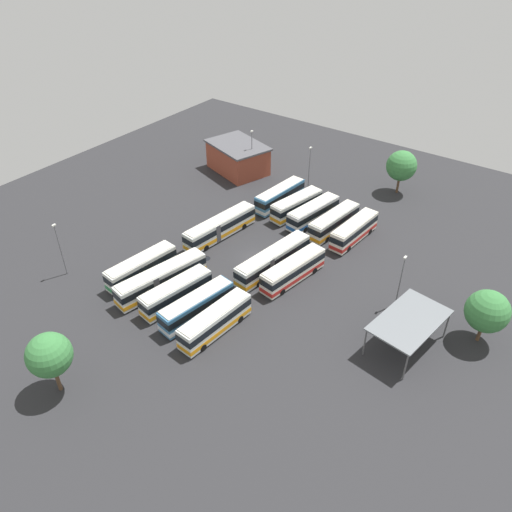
{
  "coord_description": "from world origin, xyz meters",
  "views": [
    {
      "loc": [
        -50.52,
        -37.16,
        45.58
      ],
      "look_at": [
        -1.21,
        -1.2,
        1.54
      ],
      "focal_mm": 35.22,
      "sensor_mm": 36.0,
      "label": 1
    }
  ],
  "objects_px": {
    "bus_row0_slot4": "(142,267)",
    "tree_north_edge": "(401,166)",
    "bus_row0_slot2": "(176,293)",
    "bus_row2_slot3": "(297,205)",
    "bus_row0_slot3": "(161,279)",
    "bus_row2_slot1": "(334,222)",
    "bus_row0_slot1": "(197,306)",
    "tree_south_edge": "(487,311)",
    "lamp_post_far_corner": "(309,166)",
    "bus_row1_slot1": "(273,260)",
    "depot_building": "(238,157)",
    "bus_row1_slot4": "(220,227)",
    "lamp_post_by_building": "(252,152)",
    "maintenance_shelter": "(410,321)",
    "bus_row2_slot4": "(280,196)",
    "bus_row0_slot0": "(215,321)",
    "bus_row2_slot2": "(313,213)",
    "lamp_post_near_entrance": "(401,279)",
    "bus_row1_slot0": "(293,270)",
    "bus_row2_slot0": "(354,230)",
    "lamp_post_mid_lot": "(60,248)",
    "tree_east_edge": "(49,355)"
  },
  "relations": [
    {
      "from": "bus_row0_slot4",
      "to": "bus_row2_slot4",
      "type": "height_order",
      "value": "same"
    },
    {
      "from": "bus_row2_slot4",
      "to": "lamp_post_mid_lot",
      "type": "distance_m",
      "value": 38.2
    },
    {
      "from": "bus_row2_slot4",
      "to": "bus_row0_slot1",
      "type": "bearing_deg",
      "value": -166.03
    },
    {
      "from": "lamp_post_mid_lot",
      "to": "lamp_post_near_entrance",
      "type": "bearing_deg",
      "value": -62.34
    },
    {
      "from": "bus_row0_slot4",
      "to": "tree_north_edge",
      "type": "bearing_deg",
      "value": -22.81
    },
    {
      "from": "lamp_post_near_entrance",
      "to": "bus_row1_slot1",
      "type": "bearing_deg",
      "value": 100.7
    },
    {
      "from": "bus_row0_slot1",
      "to": "bus_row2_slot1",
      "type": "bearing_deg",
      "value": -8.5
    },
    {
      "from": "bus_row2_slot2",
      "to": "depot_building",
      "type": "height_order",
      "value": "depot_building"
    },
    {
      "from": "bus_row1_slot4",
      "to": "maintenance_shelter",
      "type": "distance_m",
      "value": 34.48
    },
    {
      "from": "bus_row0_slot1",
      "to": "maintenance_shelter",
      "type": "relative_size",
      "value": 1.01
    },
    {
      "from": "tree_north_edge",
      "to": "bus_row2_slot0",
      "type": "bearing_deg",
      "value": -177.72
    },
    {
      "from": "tree_east_edge",
      "to": "bus_row1_slot0",
      "type": "bearing_deg",
      "value": -18.13
    },
    {
      "from": "bus_row1_slot4",
      "to": "bus_row2_slot3",
      "type": "xyz_separation_m",
      "value": [
        13.34,
        -6.22,
        -0.0
      ]
    },
    {
      "from": "bus_row0_slot0",
      "to": "bus_row2_slot2",
      "type": "height_order",
      "value": "same"
    },
    {
      "from": "lamp_post_mid_lot",
      "to": "tree_north_edge",
      "type": "height_order",
      "value": "lamp_post_mid_lot"
    },
    {
      "from": "bus_row1_slot4",
      "to": "depot_building",
      "type": "distance_m",
      "value": 24.49
    },
    {
      "from": "bus_row1_slot1",
      "to": "bus_row1_slot4",
      "type": "distance_m",
      "value": 12.23
    },
    {
      "from": "bus_row0_slot0",
      "to": "bus_row2_slot2",
      "type": "distance_m",
      "value": 30.44
    },
    {
      "from": "bus_row0_slot3",
      "to": "bus_row2_slot1",
      "type": "relative_size",
      "value": 1.26
    },
    {
      "from": "bus_row0_slot3",
      "to": "tree_south_edge",
      "type": "bearing_deg",
      "value": -67.53
    },
    {
      "from": "bus_row0_slot3",
      "to": "bus_row2_slot0",
      "type": "relative_size",
      "value": 1.32
    },
    {
      "from": "bus_row0_slot0",
      "to": "lamp_post_by_building",
      "type": "xyz_separation_m",
      "value": [
        38.18,
        22.45,
        3.25
      ]
    },
    {
      "from": "lamp_post_mid_lot",
      "to": "tree_east_edge",
      "type": "height_order",
      "value": "lamp_post_mid_lot"
    },
    {
      "from": "bus_row0_slot1",
      "to": "bus_row1_slot4",
      "type": "bearing_deg",
      "value": 30.4
    },
    {
      "from": "tree_south_edge",
      "to": "depot_building",
      "type": "bearing_deg",
      "value": 69.5
    },
    {
      "from": "maintenance_shelter",
      "to": "tree_south_edge",
      "type": "distance_m",
      "value": 9.57
    },
    {
      "from": "tree_north_edge",
      "to": "depot_building",
      "type": "bearing_deg",
      "value": 109.14
    },
    {
      "from": "bus_row0_slot0",
      "to": "lamp_post_mid_lot",
      "type": "height_order",
      "value": "lamp_post_mid_lot"
    },
    {
      "from": "bus_row0_slot1",
      "to": "bus_row2_slot2",
      "type": "distance_m",
      "value": 29.47
    },
    {
      "from": "bus_row0_slot3",
      "to": "bus_row2_slot1",
      "type": "distance_m",
      "value": 30.22
    },
    {
      "from": "bus_row2_slot3",
      "to": "bus_row2_slot4",
      "type": "height_order",
      "value": "same"
    },
    {
      "from": "bus_row2_slot2",
      "to": "tree_north_edge",
      "type": "relative_size",
      "value": 1.35
    },
    {
      "from": "bus_row1_slot0",
      "to": "lamp_post_mid_lot",
      "type": "distance_m",
      "value": 33.47
    },
    {
      "from": "depot_building",
      "to": "tree_north_edge",
      "type": "relative_size",
      "value": 1.69
    },
    {
      "from": "tree_south_edge",
      "to": "bus_row0_slot3",
      "type": "bearing_deg",
      "value": 112.47
    },
    {
      "from": "bus_row1_slot0",
      "to": "bus_row2_slot0",
      "type": "bearing_deg",
      "value": -8.74
    },
    {
      "from": "bus_row0_slot2",
      "to": "bus_row2_slot3",
      "type": "bearing_deg",
      "value": -1.08
    },
    {
      "from": "bus_row0_slot2",
      "to": "bus_row1_slot1",
      "type": "distance_m",
      "value": 15.26
    },
    {
      "from": "bus_row1_slot1",
      "to": "lamp_post_by_building",
      "type": "bearing_deg",
      "value": 42.13
    },
    {
      "from": "tree_south_edge",
      "to": "lamp_post_far_corner",
      "type": "bearing_deg",
      "value": 60.11
    },
    {
      "from": "bus_row0_slot2",
      "to": "depot_building",
      "type": "relative_size",
      "value": 0.78
    },
    {
      "from": "bus_row0_slot3",
      "to": "tree_south_edge",
      "type": "height_order",
      "value": "tree_south_edge"
    },
    {
      "from": "bus_row0_slot1",
      "to": "lamp_post_near_entrance",
      "type": "bearing_deg",
      "value": -48.9
    },
    {
      "from": "tree_north_edge",
      "to": "tree_south_edge",
      "type": "distance_m",
      "value": 38.65
    },
    {
      "from": "bus_row1_slot1",
      "to": "bus_row1_slot4",
      "type": "xyz_separation_m",
      "value": [
        2.35,
        12.0,
        0.0
      ]
    },
    {
      "from": "bus_row0_slot3",
      "to": "bus_row0_slot4",
      "type": "relative_size",
      "value": 1.25
    },
    {
      "from": "bus_row1_slot4",
      "to": "bus_row2_slot1",
      "type": "relative_size",
      "value": 1.26
    },
    {
      "from": "bus_row1_slot1",
      "to": "depot_building",
      "type": "relative_size",
      "value": 1.02
    },
    {
      "from": "bus_row2_slot1",
      "to": "maintenance_shelter",
      "type": "height_order",
      "value": "maintenance_shelter"
    },
    {
      "from": "bus_row0_slot1",
      "to": "bus_row0_slot4",
      "type": "distance_m",
      "value": 12.15
    }
  ]
}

